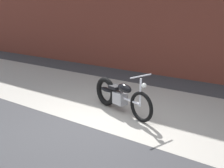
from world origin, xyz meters
TOP-DOWN VIEW (x-y plane):
  - ground_plane at (0.00, 0.00)m, footprint 80.00×80.00m
  - sidewalk_slab at (0.00, 1.75)m, footprint 36.00×3.50m
  - motorcycle_black at (-0.18, 1.11)m, footprint 1.95×0.82m

SIDE VIEW (x-z plane):
  - ground_plane at x=0.00m, z-range 0.00..0.00m
  - sidewalk_slab at x=0.00m, z-range 0.00..0.01m
  - motorcycle_black at x=-0.18m, z-range -0.12..0.91m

